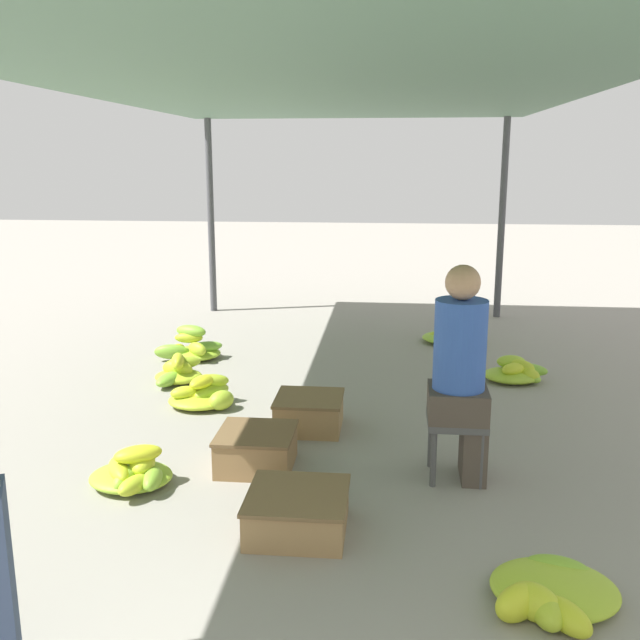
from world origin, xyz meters
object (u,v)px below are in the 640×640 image
at_px(banana_pile_left_2, 203,395).
at_px(crate_mid, 298,512).
at_px(banana_pile_right_2, 452,336).
at_px(banana_pile_right_0, 549,594).
at_px(banana_pile_left_0, 133,473).
at_px(banana_pile_left_1, 191,349).
at_px(banana_pile_right_1, 517,372).
at_px(crate_far, 309,412).
at_px(banana_pile_left_3, 177,372).
at_px(stool, 456,429).
at_px(vendor_seated, 462,371).
at_px(crate_near, 256,449).

distance_m(banana_pile_left_2, crate_mid, 2.04).
bearing_deg(banana_pile_right_2, banana_pile_right_0, -89.33).
bearing_deg(banana_pile_left_0, crate_mid, -21.78).
bearing_deg(banana_pile_left_1, banana_pile_right_1, -7.33).
relative_size(banana_pile_left_0, crate_far, 1.08).
bearing_deg(banana_pile_left_2, banana_pile_left_3, 123.83).
relative_size(stool, banana_pile_left_3, 0.76).
relative_size(banana_pile_left_0, banana_pile_right_0, 0.85).
xyz_separation_m(vendor_seated, banana_pile_left_0, (-1.87, -0.31, -0.57)).
bearing_deg(banana_pile_right_1, banana_pile_left_2, -160.49).
xyz_separation_m(banana_pile_left_2, banana_pile_right_1, (2.49, 0.88, -0.01)).
xyz_separation_m(banana_pile_left_2, banana_pile_right_0, (2.10, -2.31, -0.03)).
height_order(banana_pile_left_3, banana_pile_right_1, banana_pile_left_3).
relative_size(banana_pile_left_1, crate_near, 1.38).
distance_m(banana_pile_right_0, crate_mid, 1.25).
distance_m(banana_pile_left_2, banana_pile_right_2, 2.96).
bearing_deg(banana_pile_right_0, crate_far, 122.85).
height_order(banana_pile_left_0, crate_near, banana_pile_left_0).
bearing_deg(banana_pile_left_1, crate_far, -51.50).
bearing_deg(crate_mid, banana_pile_right_1, 60.27).
xyz_separation_m(banana_pile_left_1, banana_pile_left_3, (0.08, -0.71, -0.01)).
bearing_deg(crate_far, banana_pile_left_1, 128.50).
height_order(banana_pile_left_1, crate_mid, banana_pile_left_1).
height_order(stool, crate_mid, stool).
distance_m(vendor_seated, banana_pile_left_2, 2.20).
bearing_deg(banana_pile_right_1, banana_pile_right_0, -96.99).
bearing_deg(vendor_seated, banana_pile_left_0, -170.45).
height_order(banana_pile_left_2, crate_mid, banana_pile_left_2).
bearing_deg(stool, banana_pile_right_1, 70.78).
bearing_deg(crate_far, banana_pile_left_3, 142.72).
height_order(banana_pile_left_3, crate_near, banana_pile_left_3).
xyz_separation_m(banana_pile_left_2, crate_mid, (0.96, -1.79, 0.02)).
height_order(banana_pile_left_2, crate_near, banana_pile_left_2).
relative_size(stool, banana_pile_right_0, 0.64).
height_order(crate_near, crate_far, same).
bearing_deg(banana_pile_right_2, banana_pile_left_0, -120.71).
bearing_deg(vendor_seated, banana_pile_right_1, 71.25).
distance_m(banana_pile_left_1, crate_near, 2.55).
distance_m(banana_pile_right_1, crate_near, 2.70).
bearing_deg(crate_far, crate_mid, -85.78).
distance_m(banana_pile_left_1, crate_mid, 3.37).
bearing_deg(banana_pile_left_0, banana_pile_right_0, -23.18).
distance_m(banana_pile_left_1, banana_pile_left_2, 1.34).
xyz_separation_m(banana_pile_left_0, banana_pile_right_0, (2.14, -0.92, -0.02)).
xyz_separation_m(vendor_seated, banana_pile_right_1, (0.67, 1.96, -0.58)).
relative_size(banana_pile_left_1, banana_pile_right_0, 1.09).
xyz_separation_m(banana_pile_left_0, banana_pile_right_1, (2.54, 2.27, -0.00)).
xyz_separation_m(stool, banana_pile_left_1, (-2.26, 2.34, -0.20)).
xyz_separation_m(banana_pile_left_1, banana_pile_right_1, (2.94, -0.38, -0.02)).
bearing_deg(banana_pile_right_1, banana_pile_left_0, -138.11).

